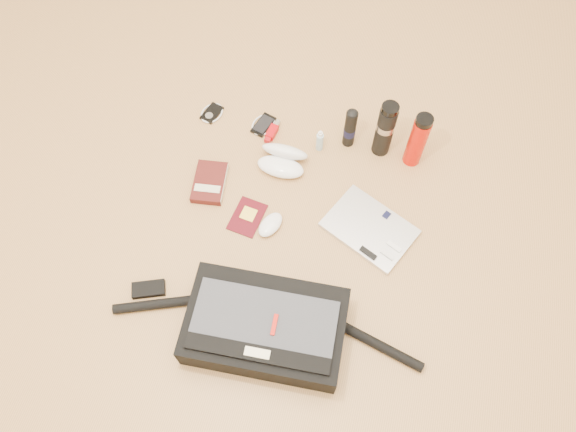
{
  "coord_description": "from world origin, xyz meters",
  "views": [
    {
      "loc": [
        0.21,
        -0.79,
        1.77
      ],
      "look_at": [
        -0.03,
        0.08,
        0.06
      ],
      "focal_mm": 35.0,
      "sensor_mm": 36.0,
      "label": 1
    }
  ],
  "objects": [
    {
      "name": "thermos_red",
      "position": [
        0.35,
        0.46,
        0.12
      ],
      "size": [
        0.07,
        0.07,
        0.25
      ],
      "rotation": [
        0.0,
        0.0,
        0.12
      ],
      "color": "red",
      "rests_on": "ground"
    },
    {
      "name": "mouse",
      "position": [
        -0.08,
        0.05,
        0.02
      ],
      "size": [
        0.1,
        0.13,
        0.04
      ],
      "rotation": [
        0.0,
        0.0,
        -0.37
      ],
      "color": "white",
      "rests_on": "ground"
    },
    {
      "name": "sunglasses_case",
      "position": [
        -0.11,
        0.31,
        0.04
      ],
      "size": [
        0.18,
        0.15,
        0.1
      ],
      "rotation": [
        0.0,
        0.0,
        -0.02
      ],
      "color": "white",
      "rests_on": "ground"
    },
    {
      "name": "phone",
      "position": [
        -0.23,
        0.47,
        0.01
      ],
      "size": [
        0.1,
        0.12,
        0.01
      ],
      "rotation": [
        0.0,
        0.0,
        -0.28
      ],
      "color": "black",
      "rests_on": "ground"
    },
    {
      "name": "thermos_black",
      "position": [
        0.23,
        0.47,
        0.13
      ],
      "size": [
        0.08,
        0.08,
        0.26
      ],
      "rotation": [
        0.0,
        0.0,
        0.18
      ],
      "color": "black",
      "rests_on": "ground"
    },
    {
      "name": "spray_bottle",
      "position": [
        0.0,
        0.42,
        0.05
      ],
      "size": [
        0.04,
        0.04,
        0.1
      ],
      "rotation": [
        0.0,
        0.0,
        0.36
      ],
      "color": "#9FC5D6",
      "rests_on": "ground"
    },
    {
      "name": "passport",
      "position": [
        -0.17,
        0.06,
        0.0
      ],
      "size": [
        0.12,
        0.15,
        0.01
      ],
      "rotation": [
        0.0,
        0.0,
        -0.13
      ],
      "color": "#45070E",
      "rests_on": "ground"
    },
    {
      "name": "laptop",
      "position": [
        0.26,
        0.13,
        0.01
      ],
      "size": [
        0.36,
        0.31,
        0.03
      ],
      "rotation": [
        0.0,
        0.0,
        -0.43
      ],
      "color": "silver",
      "rests_on": "ground"
    },
    {
      "name": "messenger_bag",
      "position": [
        0.0,
        -0.32,
        0.06
      ],
      "size": [
        1.01,
        0.34,
        0.14
      ],
      "rotation": [
        0.0,
        0.0,
        0.07
      ],
      "color": "black",
      "rests_on": "ground"
    },
    {
      "name": "book",
      "position": [
        -0.34,
        0.16,
        0.02
      ],
      "size": [
        0.14,
        0.18,
        0.03
      ],
      "rotation": [
        0.0,
        0.0,
        0.14
      ],
      "color": "#42110F",
      "rests_on": "ground"
    },
    {
      "name": "inhaler",
      "position": [
        -0.19,
        0.44,
        0.01
      ],
      "size": [
        0.04,
        0.11,
        0.03
      ],
      "rotation": [
        0.0,
        0.0,
        -0.15
      ],
      "color": "#AC070D",
      "rests_on": "ground"
    },
    {
      "name": "ipod",
      "position": [
        -0.44,
        0.47,
        0.01
      ],
      "size": [
        0.1,
        0.1,
        0.01
      ],
      "rotation": [
        0.0,
        0.0,
        -0.28
      ],
      "color": "black",
      "rests_on": "ground"
    },
    {
      "name": "aerosol_can",
      "position": [
        0.1,
        0.47,
        0.09
      ],
      "size": [
        0.05,
        0.05,
        0.19
      ],
      "rotation": [
        0.0,
        0.0,
        0.27
      ],
      "color": "black",
      "rests_on": "ground"
    },
    {
      "name": "ground",
      "position": [
        0.0,
        0.0,
        0.0
      ],
      "size": [
        4.0,
        4.0,
        0.0
      ],
      "primitive_type": "plane",
      "color": "#B2824A",
      "rests_on": "ground"
    }
  ]
}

